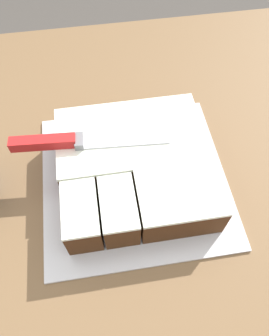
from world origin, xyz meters
name	(u,v)px	position (x,y,z in m)	size (l,w,h in m)	color
ground_plane	(131,287)	(0.00, 0.00, 0.00)	(8.00, 8.00, 0.00)	#4C4742
countertop	(130,255)	(0.00, 0.00, 0.46)	(1.40, 1.10, 0.92)	brown
cake_board	(134,179)	(0.02, 0.02, 0.92)	(0.37, 0.37, 0.01)	silver
cake	(135,167)	(0.02, 0.02, 0.96)	(0.29, 0.28, 0.08)	#472814
knife	(62,142)	(-0.11, 0.06, 1.01)	(0.30, 0.05, 0.02)	silver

